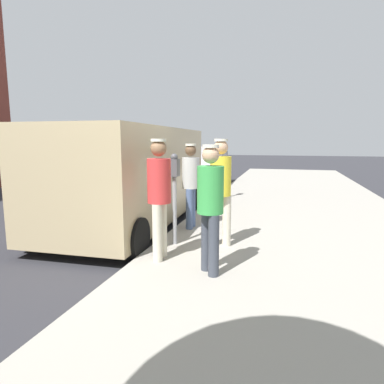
# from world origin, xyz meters

# --- Properties ---
(ground_plane) EXTENTS (80.00, 80.00, 0.00)m
(ground_plane) POSITION_xyz_m (0.00, 0.00, 0.00)
(ground_plane) COLOR #2D2D33
(sidewalk_slab) EXTENTS (5.00, 32.00, 0.15)m
(sidewalk_slab) POSITION_xyz_m (3.50, 0.00, 0.07)
(sidewalk_slab) COLOR #9E998E
(sidewalk_slab) RESTS_ON ground
(parking_meter_near) EXTENTS (0.14, 0.18, 1.52)m
(parking_meter_near) POSITION_xyz_m (1.35, -0.04, 1.18)
(parking_meter_near) COLOR gray
(parking_meter_near) RESTS_ON sidewalk_slab
(parking_meter_far) EXTENTS (0.14, 0.18, 1.52)m
(parking_meter_far) POSITION_xyz_m (1.35, 4.72, 1.18)
(parking_meter_far) COLOR gray
(parking_meter_far) RESTS_ON sidewalk_slab
(pedestrian_in_gray) EXTENTS (0.34, 0.36, 1.67)m
(pedestrian_in_gray) POSITION_xyz_m (1.32, 1.07, 1.11)
(pedestrian_in_gray) COLOR #4C608C
(pedestrian_in_gray) RESTS_ON sidewalk_slab
(pedestrian_in_red) EXTENTS (0.34, 0.36, 1.75)m
(pedestrian_in_red) POSITION_xyz_m (1.37, -0.79, 1.16)
(pedestrian_in_red) COLOR beige
(pedestrian_in_red) RESTS_ON sidewalk_slab
(pedestrian_in_yellow) EXTENTS (0.36, 0.34, 1.76)m
(pedestrian_in_yellow) POSITION_xyz_m (2.10, 0.08, 1.16)
(pedestrian_in_yellow) COLOR beige
(pedestrian_in_yellow) RESTS_ON sidewalk_slab
(pedestrian_in_green) EXTENTS (0.34, 0.34, 1.68)m
(pedestrian_in_green) POSITION_xyz_m (2.19, -1.11, 1.11)
(pedestrian_in_green) COLOR #383D47
(pedestrian_in_green) RESTS_ON sidewalk_slab
(parked_van) EXTENTS (2.27, 5.26, 2.15)m
(parked_van) POSITION_xyz_m (-0.15, 1.52, 1.15)
(parked_van) COLOR tan
(parked_van) RESTS_ON ground
(parked_sedan_ahead) EXTENTS (2.10, 4.47, 1.65)m
(parked_sedan_ahead) POSITION_xyz_m (-0.17, 7.97, 0.75)
(parked_sedan_ahead) COLOR #BCBCC1
(parked_sedan_ahead) RESTS_ON ground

